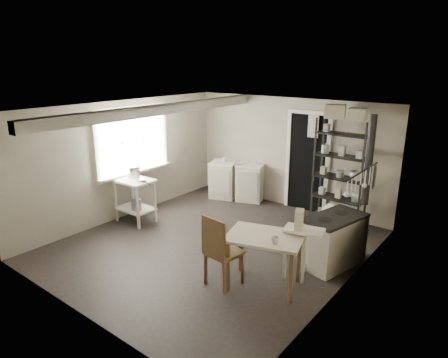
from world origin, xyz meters
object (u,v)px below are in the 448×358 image
Objects in this scene: prep_table at (135,202)px; stockpot at (134,173)px; shelf_rack at (340,177)px; flour_sack at (331,216)px; base_cabinets at (237,179)px; chair at (224,252)px; work_table at (264,261)px; stove at (333,238)px.

prep_table is 3.28× the size of stockpot.
flour_sack is at bearing -90.42° from shelf_rack.
prep_table is 0.56m from stockpot.
stockpot is 3.84m from flour_sack.
base_cabinets reaches higher than flour_sack.
shelf_rack reaches higher than chair.
chair is (-0.46, -0.30, 0.10)m from work_table.
stockpot reaches higher than work_table.
base_cabinets is at bearing 129.67° from chair.
base_cabinets is at bearing 165.08° from stove.
stockpot is 0.13× the size of shelf_rack.
stove is at bearing -65.76° from flour_sack.
stockpot reaches higher than prep_table.
chair is (2.01, -3.03, 0.03)m from base_cabinets.
stockpot is 3.90m from shelf_rack.
stockpot is (-0.13, 0.11, 0.54)m from prep_table.
shelf_rack is (3.26, 2.14, 0.01)m from stockpot.
work_table is at bearing -67.12° from base_cabinets.
chair is 2.78m from flour_sack.
chair reaches higher than base_cabinets.
chair is (2.75, -0.73, 0.08)m from prep_table.
stockpot is 0.26× the size of work_table.
stockpot reaches higher than chair.
base_cabinets is 2.45m from shelf_rack.
flour_sack is at bearing 91.85° from work_table.
prep_table is 0.82× the size of chair.
stove is 1.27m from work_table.
stove is at bearing -68.29° from shelf_rack.
prep_table is 0.42× the size of shelf_rack.
chair is at bearing -110.30° from stove.
base_cabinets reaches higher than stove.
stove is (3.71, 0.73, 0.04)m from prep_table.
prep_table is 2.84m from chair.
flour_sack is (-0.57, 1.28, -0.20)m from stove.
prep_table is 3.90m from shelf_rack.
base_cabinets is 3.64m from chair.
shelf_rack is 2.02× the size of work_table.
flour_sack is (-0.08, 2.44, -0.14)m from work_table.
work_table is (3.21, -0.43, -0.02)m from prep_table.
shelf_rack is 3.04m from chair.
base_cabinets is 1.26× the size of work_table.
stove reaches higher than prep_table.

